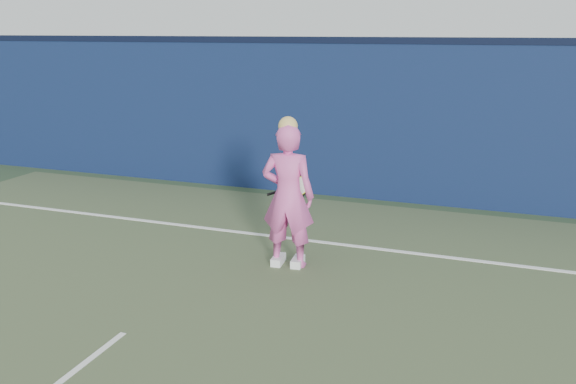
% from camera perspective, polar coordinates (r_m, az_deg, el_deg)
% --- Properties ---
extents(backstop_wall, '(24.00, 0.40, 2.50)m').
position_cam_1_polar(backstop_wall, '(10.37, 2.00, 6.84)').
color(backstop_wall, '#0E1D3E').
rests_on(backstop_wall, ground).
extents(wall_cap, '(24.00, 0.42, 0.10)m').
position_cam_1_polar(wall_cap, '(10.26, 2.07, 14.04)').
color(wall_cap, black).
rests_on(wall_cap, backstop_wall).
extents(player, '(0.66, 0.47, 1.78)m').
position_cam_1_polar(player, '(7.05, 0.00, -0.35)').
color(player, '#DB55A4').
rests_on(player, ground).
extents(racket, '(0.51, 0.28, 0.29)m').
position_cam_1_polar(racket, '(7.51, 0.83, 0.52)').
color(racket, black).
rests_on(racket, ground).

